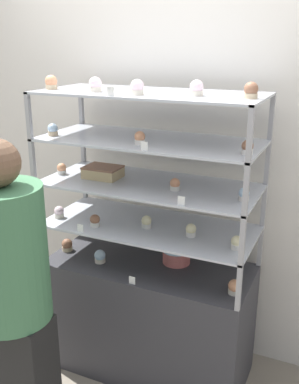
{
  "coord_description": "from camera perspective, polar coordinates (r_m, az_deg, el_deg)",
  "views": [
    {
      "loc": [
        0.98,
        -2.15,
        1.97
      ],
      "look_at": [
        0.0,
        0.0,
        1.17
      ],
      "focal_mm": 42.0,
      "sensor_mm": 36.0,
      "label": 1
    }
  ],
  "objects": [
    {
      "name": "cupcake_3",
      "position": [
        2.72,
        -11.41,
        -2.53
      ],
      "size": [
        0.06,
        0.06,
        0.07
      ],
      "color": "beige",
      "rests_on": "display_riser_lower"
    },
    {
      "name": "price_tag_2",
      "position": [
        2.16,
        4.05,
        -1.11
      ],
      "size": [
        0.04,
        0.0,
        0.04
      ],
      "color": "white",
      "rests_on": "display_riser_middle"
    },
    {
      "name": "price_tag_1",
      "position": [
        2.5,
        -8.79,
        -4.57
      ],
      "size": [
        0.04,
        0.0,
        0.04
      ],
      "color": "white",
      "rests_on": "display_riser_lower"
    },
    {
      "name": "layer_cake_centerpiece",
      "position": [
        2.68,
        3.44,
        -7.99
      ],
      "size": [
        0.17,
        0.17,
        0.09
      ],
      "color": "#C66660",
      "rests_on": "display_base"
    },
    {
      "name": "cupcake_0",
      "position": [
        2.87,
        -10.42,
        -6.65
      ],
      "size": [
        0.07,
        0.07,
        0.08
      ],
      "color": "#CCB28C",
      "rests_on": "display_base"
    },
    {
      "name": "display_base",
      "position": [
        2.86,
        -0.0,
        -15.52
      ],
      "size": [
        1.2,
        0.53,
        0.72
      ],
      "color": "#333338",
      "rests_on": "ground_plane"
    },
    {
      "name": "display_riser_lower",
      "position": [
        2.58,
        -0.0,
        -4.5
      ],
      "size": [
        1.2,
        0.53,
        0.25
      ],
      "color": "#99999E",
      "rests_on": "display_base"
    },
    {
      "name": "cupcake_4",
      "position": [
        2.56,
        -6.94,
        -3.64
      ],
      "size": [
        0.06,
        0.06,
        0.07
      ],
      "color": "white",
      "rests_on": "display_riser_lower"
    },
    {
      "name": "price_tag_0",
      "position": [
        2.47,
        -2.23,
        -11.14
      ],
      "size": [
        0.04,
        0.0,
        0.04
      ],
      "color": "white",
      "rests_on": "display_base"
    },
    {
      "name": "cupcake_1",
      "position": [
        2.7,
        -6.31,
        -8.14
      ],
      "size": [
        0.07,
        0.07,
        0.08
      ],
      "color": "beige",
      "rests_on": "display_base"
    },
    {
      "name": "cupcake_6",
      "position": [
        2.43,
        5.27,
        -4.87
      ],
      "size": [
        0.06,
        0.06,
        0.07
      ],
      "color": "white",
      "rests_on": "display_riser_lower"
    },
    {
      "name": "cupcake_13",
      "position": [
        2.14,
        12.33,
        5.55
      ],
      "size": [
        0.06,
        0.06,
        0.07
      ],
      "color": "white",
      "rests_on": "display_riser_upper"
    },
    {
      "name": "cupcake_18",
      "position": [
        2.16,
        12.77,
        12.44
      ],
      "size": [
        0.07,
        0.07,
        0.08
      ],
      "color": "#CCB28C",
      "rests_on": "display_riser_top"
    },
    {
      "name": "cupcake_5",
      "position": [
        2.52,
        -0.33,
        -3.84
      ],
      "size": [
        0.06,
        0.06,
        0.07
      ],
      "color": "white",
      "rests_on": "display_riser_lower"
    },
    {
      "name": "cupcake_15",
      "position": [
        2.4,
        -6.89,
        13.36
      ],
      "size": [
        0.07,
        0.07,
        0.08
      ],
      "color": "beige",
      "rests_on": "display_riser_top"
    },
    {
      "name": "cupcake_10",
      "position": [
        2.26,
        11.91,
        -0.31
      ],
      "size": [
        0.05,
        0.05,
        0.07
      ],
      "color": "white",
      "rests_on": "display_riser_middle"
    },
    {
      "name": "cupcake_8",
      "position": [
        2.7,
        -11.1,
        2.89
      ],
      "size": [
        0.05,
        0.05,
        0.07
      ],
      "color": "white",
      "rests_on": "display_riser_middle"
    },
    {
      "name": "cupcake_12",
      "position": [
        2.29,
        -1.24,
        6.86
      ],
      "size": [
        0.06,
        0.06,
        0.07
      ],
      "color": "white",
      "rests_on": "display_riser_upper"
    },
    {
      "name": "cupcake_17",
      "position": [
        2.22,
        6.0,
        12.96
      ],
      "size": [
        0.07,
        0.07,
        0.08
      ],
      "color": "beige",
      "rests_on": "display_riser_top"
    },
    {
      "name": "back_wall",
      "position": [
        2.83,
        3.48,
        4.94
      ],
      "size": [
        8.0,
        0.05,
        2.6
      ],
      "color": "silver",
      "rests_on": "ground_plane"
    },
    {
      "name": "sheet_cake_frosted",
      "position": [
        2.6,
        -5.94,
        2.55
      ],
      "size": [
        0.21,
        0.15,
        0.07
      ],
      "color": "#DBBC84",
      "rests_on": "display_riser_middle"
    },
    {
      "name": "cupcake_14",
      "position": [
        2.57,
        -12.37,
        13.42
      ],
      "size": [
        0.07,
        0.07,
        0.08
      ],
      "color": "#CCB28C",
      "rests_on": "display_riser_top"
    },
    {
      "name": "cupcake_7",
      "position": [
        2.32,
        11.0,
        -6.34
      ],
      "size": [
        0.06,
        0.06,
        0.07
      ],
      "color": "white",
      "rests_on": "display_riser_lower"
    },
    {
      "name": "cupcake_11",
      "position": [
        2.57,
        -12.18,
        7.73
      ],
      "size": [
        0.06,
        0.06,
        0.07
      ],
      "color": "#CCB28C",
      "rests_on": "display_riser_upper"
    },
    {
      "name": "customer_figure",
      "position": [
        2.23,
        -17.17,
        -12.44
      ],
      "size": [
        0.37,
        0.37,
        1.59
      ],
      "color": "black",
      "rests_on": "ground_plane"
    },
    {
      "name": "price_tag_4",
      "position": [
        2.2,
        -4.95,
        12.59
      ],
      "size": [
        0.04,
        0.0,
        0.04
      ],
      "color": "white",
      "rests_on": "display_riser_top"
    },
    {
      "name": "display_riser_top",
      "position": [
        2.38,
        -0.0,
        12.25
      ],
      "size": [
        1.2,
        0.53,
        0.25
      ],
      "color": "#99999E",
      "rests_on": "display_riser_upper"
    },
    {
      "name": "cupcake_9",
      "position": [
        2.37,
        3.24,
        0.95
      ],
      "size": [
        0.05,
        0.05,
        0.07
      ],
      "color": "white",
      "rests_on": "display_riser_middle"
    },
    {
      "name": "cupcake_16",
      "position": [
        2.25,
        -1.64,
        13.12
      ],
      "size": [
        0.07,
        0.07,
        0.08
      ],
      "color": "beige",
      "rests_on": "display_riser_top"
    },
    {
      "name": "cupcake_2",
      "position": [
        2.42,
        10.74,
        -11.79
      ],
      "size": [
        0.07,
        0.07,
        0.08
      ],
      "color": "beige",
      "rests_on": "display_base"
    },
    {
      "name": "price_tag_3",
      "position": [
        2.16,
        -0.68,
        5.85
      ],
      "size": [
        0.04,
        0.0,
        0.04
      ],
      "color": "white",
      "rests_on": "display_riser_upper"
    },
    {
      "name": "display_riser_middle",
      "position": [
        2.49,
        -0.0,
        0.78
      ],
      "size": [
        1.2,
        0.53,
        0.25
      ],
      "color": "#99999E",
      "rests_on": "display_riser_lower"
    },
    {
      "name": "ground_plane",
      "position": [
        3.08,
        -0.0,
        -21.07
      ],
      "size": [
        20.0,
        20.0,
        0.0
      ],
      "primitive_type": "plane",
      "color": "gray"
    },
    {
      "name": "display_riser_upper",
      "position": [
        2.42,
        -0.0,
        6.39
      ],
      "size": [
        1.2,
        0.53,
        0.25
      ],
      "color": "#99999E",
      "rests_on": "display_riser_middle"
    }
  ]
}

